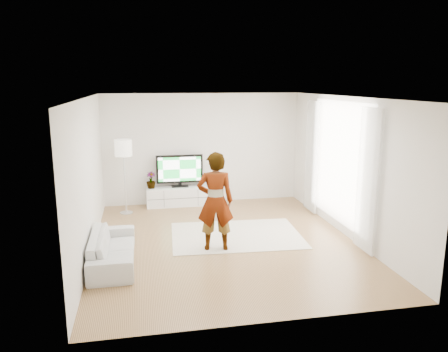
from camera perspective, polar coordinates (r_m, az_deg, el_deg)
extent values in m
plane|color=#B0854F|center=(8.68, 0.11, -8.56)|extent=(6.00, 6.00, 0.00)
plane|color=white|center=(8.12, 0.12, 10.25)|extent=(6.00, 6.00, 0.00)
cube|color=silver|center=(8.19, -17.32, -0.17)|extent=(0.02, 6.00, 2.80)
cube|color=silver|center=(9.09, 15.78, 1.11)|extent=(0.02, 6.00, 2.80)
cube|color=silver|center=(11.20, -2.84, 3.59)|extent=(5.00, 0.02, 2.80)
cube|color=silver|center=(5.46, 6.19, -5.76)|extent=(5.00, 0.02, 2.80)
cube|color=white|center=(9.34, 14.87, 1.76)|extent=(0.01, 2.60, 2.50)
cube|color=white|center=(8.19, 18.23, -0.59)|extent=(0.04, 0.70, 2.60)
cube|color=white|center=(10.49, 11.39, 2.49)|extent=(0.04, 0.70, 2.60)
cube|color=white|center=(11.14, -5.73, -2.62)|extent=(1.69, 0.48, 0.48)
cube|color=black|center=(10.90, -5.61, -2.94)|extent=(1.64, 0.00, 0.01)
cube|color=black|center=(10.87, -7.84, -3.04)|extent=(0.01, 0.00, 0.42)
cube|color=black|center=(10.95, -3.41, -2.84)|extent=(0.01, 0.00, 0.42)
cube|color=black|center=(11.10, -5.77, -1.34)|extent=(0.42, 0.23, 0.02)
cube|color=black|center=(11.09, -5.78, -1.08)|extent=(0.08, 0.05, 0.08)
cube|color=black|center=(11.01, -5.82, 0.93)|extent=(1.17, 0.06, 0.71)
cube|color=green|center=(10.97, -5.81, 0.89)|extent=(1.06, 0.01, 0.60)
cube|color=white|center=(11.14, -1.97, -0.73)|extent=(0.06, 0.16, 0.21)
cube|color=#4CB2FF|center=(11.06, -1.91, -0.73)|extent=(0.01, 0.00, 0.12)
imported|color=#3F7238|center=(10.99, -9.52, -0.55)|extent=(0.27, 0.27, 0.41)
cube|color=beige|center=(9.01, 1.61, -7.73)|extent=(2.72, 2.03, 0.01)
imported|color=#334772|center=(8.01, -1.15, -3.32)|extent=(0.72, 0.52, 1.84)
imported|color=silver|center=(7.84, -14.36, -9.17)|extent=(0.73, 1.85, 0.54)
cylinder|color=silver|center=(10.74, -12.62, -4.69)|extent=(0.31, 0.31, 0.02)
cylinder|color=silver|center=(10.56, -12.79, -1.08)|extent=(0.04, 0.04, 1.36)
cylinder|color=white|center=(10.40, -13.02, 3.61)|extent=(0.39, 0.39, 0.38)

